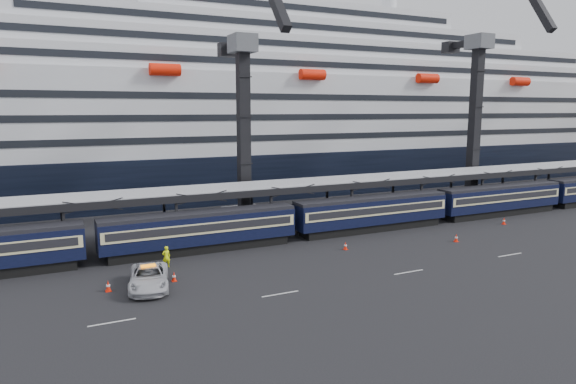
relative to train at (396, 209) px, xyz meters
name	(u,v)px	position (x,y,z in m)	size (l,w,h in m)	color
ground	(492,243)	(4.65, -10.00, -2.20)	(260.00, 260.00, 0.00)	black
train	(396,209)	(0.00, 0.00, 0.00)	(133.05, 3.00, 4.05)	black
canopy	(407,177)	(4.65, 4.00, 3.05)	(130.00, 6.25, 5.53)	gray
cruise_ship	(289,117)	(3.57, 35.99, 10.14)	(214.09, 28.84, 34.00)	black
crane_dark_near	(245,124)	(-15.35, 8.59, 9.73)	(4.50, 17.75, 35.08)	#46494D
crane_dark_mid	(478,111)	(19.65, 7.59, 11.16)	(4.50, 18.24, 39.64)	#46494D
pickup_truck	(149,278)	(-29.94, -8.52, -1.33)	(2.88, 6.24, 1.73)	#B6B7BE
worker	(166,257)	(-27.54, -3.72, -1.25)	(0.69, 0.45, 1.89)	#EAFF0D
traffic_cone_a	(174,276)	(-27.81, -7.66, -1.81)	(0.39, 0.39, 0.79)	#FF1F08
traffic_cone_b	(108,286)	(-32.86, -7.82, -1.78)	(0.43, 0.43, 0.86)	#FF1F08
traffic_cone_c	(345,246)	(-10.39, -5.61, -1.81)	(0.40, 0.40, 0.80)	#FF1F08
traffic_cone_d	(456,238)	(1.66, -8.00, -1.78)	(0.42, 0.42, 0.84)	#FF1F08
traffic_cone_e	(504,221)	(12.77, -4.27, -1.78)	(0.42, 0.42, 0.84)	#FF1F08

